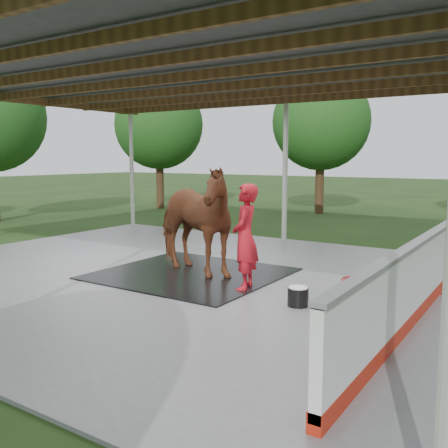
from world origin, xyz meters
The scene contains 12 objects.
ground centered at (0.00, 0.00, 0.00)m, with size 100.00×100.00×0.00m, color #1E3814.
concrete_slab centered at (0.00, 0.00, 0.03)m, with size 12.00×10.00×0.05m, color slate.
pavilion_structure centered at (0.00, 0.00, 3.97)m, with size 12.60×10.60×4.05m.
dasher_board centered at (4.60, 0.00, 0.59)m, with size 0.16×8.00×1.15m.
tree_belt centered at (0.30, 0.90, 3.79)m, with size 28.00×28.00×5.80m.
rubber_mat centered at (0.23, 0.09, 0.06)m, with size 3.39×3.18×0.03m, color black.
horse centered at (0.23, 0.09, 1.13)m, with size 1.14×2.51×2.12m, color brown.
handler centered at (1.73, -0.31, 0.98)m, with size 0.68×0.44×1.86m, color red.
wash_bucket centered at (2.92, -0.70, 0.21)m, with size 0.33×0.33×0.30m.
soap_bottle_a centered at (2.99, -0.61, 0.21)m, with size 0.12×0.13×0.32m, color silver.
soap_bottle_b centered at (3.41, -0.87, 0.14)m, with size 0.08×0.08×0.18m, color #338CD8.
hose_coil centered at (3.46, 1.07, 0.06)m, with size 2.26×1.93×0.02m.
Camera 1 is at (6.10, -7.65, 2.36)m, focal length 40.00 mm.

